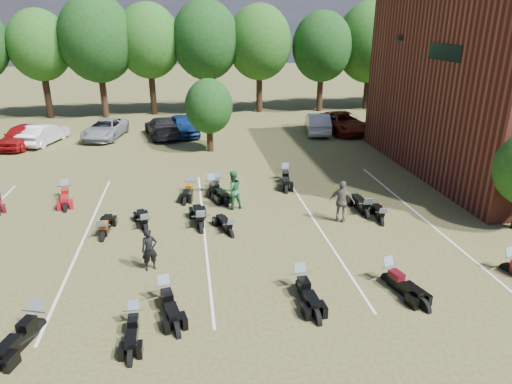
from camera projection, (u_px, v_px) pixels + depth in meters
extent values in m
plane|color=brown|center=(286.00, 257.00, 17.53)|extent=(160.00, 160.00, 0.00)
imported|color=maroon|center=(22.00, 136.00, 32.32)|extent=(2.74, 4.92, 1.58)
imported|color=#B7B8BC|center=(44.00, 134.00, 33.13)|extent=(2.79, 4.77, 1.49)
imported|color=gray|center=(105.00, 129.00, 34.70)|extent=(3.30, 5.55, 1.44)
imported|color=black|center=(162.00, 127.00, 35.06)|extent=(3.24, 5.64, 1.54)
imported|color=navy|center=(183.00, 125.00, 35.55)|extent=(2.92, 4.91, 1.57)
imported|color=#B3B3AE|center=(318.00, 123.00, 36.20)|extent=(2.52, 5.06, 1.59)
imported|color=#5C1205|center=(343.00, 122.00, 36.50)|extent=(2.98, 5.83, 1.57)
imported|color=#333338|center=(398.00, 124.00, 36.40)|extent=(2.65, 4.93, 1.36)
imported|color=black|center=(149.00, 250.00, 16.41)|extent=(0.66, 0.53, 1.60)
imported|color=#26653A|center=(233.00, 190.00, 21.67)|extent=(1.10, 0.96, 1.90)
imported|color=#5F5B51|center=(342.00, 202.00, 20.24)|extent=(1.22, 0.97, 1.94)
cube|color=black|center=(399.00, 38.00, 27.26)|extent=(0.30, 0.40, 0.30)
cube|color=black|center=(445.00, 52.00, 22.83)|extent=(0.06, 3.00, 0.80)
cylinder|color=black|center=(47.00, 95.00, 41.36)|extent=(0.58, 0.58, 4.08)
ellipsoid|color=#1E4C19|center=(39.00, 46.00, 39.83)|extent=(6.00, 6.00, 6.90)
cylinder|color=black|center=(104.00, 94.00, 42.06)|extent=(0.57, 0.58, 4.08)
ellipsoid|color=#1E4C19|center=(98.00, 45.00, 40.53)|extent=(6.00, 6.00, 6.90)
cylinder|color=black|center=(159.00, 93.00, 42.76)|extent=(0.57, 0.58, 4.08)
ellipsoid|color=#1E4C19|center=(155.00, 45.00, 41.23)|extent=(6.00, 6.00, 6.90)
cylinder|color=black|center=(212.00, 92.00, 43.46)|extent=(0.58, 0.58, 4.08)
ellipsoid|color=#1E4C19|center=(211.00, 45.00, 41.93)|extent=(6.00, 6.00, 6.90)
cylinder|color=black|center=(264.00, 91.00, 44.16)|extent=(0.57, 0.58, 4.08)
ellipsoid|color=#1E4C19|center=(264.00, 44.00, 42.63)|extent=(6.00, 6.00, 6.90)
cylinder|color=black|center=(314.00, 89.00, 44.86)|extent=(0.57, 0.58, 4.08)
ellipsoid|color=#1E4C19|center=(316.00, 44.00, 43.33)|extent=(6.00, 6.00, 6.90)
cylinder|color=black|center=(362.00, 88.00, 45.56)|extent=(0.57, 0.58, 4.08)
ellipsoid|color=#1E4C19|center=(366.00, 43.00, 44.03)|extent=(6.00, 6.00, 6.90)
cylinder|color=black|center=(409.00, 87.00, 46.26)|extent=(0.58, 0.58, 4.08)
ellipsoid|color=#1E4C19|center=(415.00, 43.00, 44.73)|extent=(6.00, 6.00, 6.90)
cylinder|color=black|center=(455.00, 86.00, 46.96)|extent=(0.58, 0.58, 4.08)
ellipsoid|color=#1E4C19|center=(462.00, 43.00, 45.43)|extent=(6.00, 6.00, 6.90)
cylinder|color=black|center=(210.00, 138.00, 31.23)|extent=(0.24, 0.24, 1.90)
sphere|color=#1E4C19|center=(209.00, 106.00, 30.47)|extent=(3.20, 3.20, 3.20)
cube|color=silver|center=(85.00, 236.00, 19.18)|extent=(0.10, 14.00, 0.01)
cube|color=silver|center=(204.00, 229.00, 19.88)|extent=(0.10, 14.00, 0.01)
cube|color=silver|center=(315.00, 221.00, 20.58)|extent=(0.10, 14.00, 0.01)
cube|color=silver|center=(419.00, 215.00, 21.28)|extent=(0.10, 14.00, 0.01)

